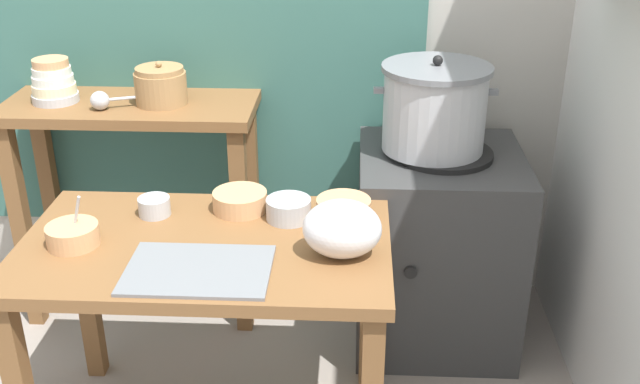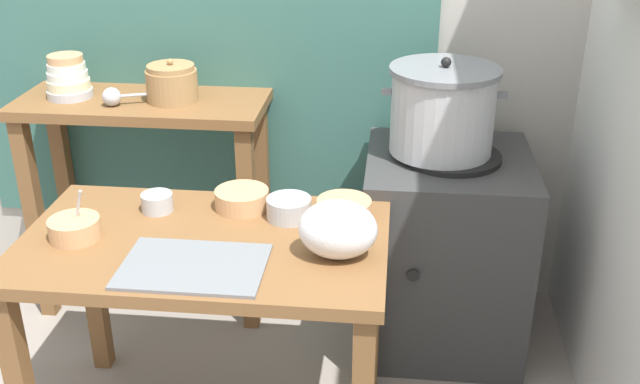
# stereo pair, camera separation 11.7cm
# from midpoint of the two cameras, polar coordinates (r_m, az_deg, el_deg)

# --- Properties ---
(prep_table) EXTENTS (1.10, 0.66, 0.72)m
(prep_table) POSITION_cam_midpoint_polar(r_m,az_deg,el_deg) (2.30, -7.29, -5.98)
(prep_table) COLOR brown
(prep_table) RESTS_ON ground
(back_shelf_table) EXTENTS (0.96, 0.40, 0.90)m
(back_shelf_table) POSITION_cam_midpoint_polar(r_m,az_deg,el_deg) (3.02, -12.07, 2.93)
(back_shelf_table) COLOR brown
(back_shelf_table) RESTS_ON ground
(stove_block) EXTENTS (0.60, 0.61, 0.78)m
(stove_block) POSITION_cam_midpoint_polar(r_m,az_deg,el_deg) (2.90, 10.56, -4.37)
(stove_block) COLOR #383838
(stove_block) RESTS_ON ground
(steamer_pot) EXTENTS (0.44, 0.39, 0.35)m
(steamer_pot) POSITION_cam_midpoint_polar(r_m,az_deg,el_deg) (2.69, 10.60, 6.19)
(steamer_pot) COLOR #B7BABF
(steamer_pot) RESTS_ON stove_block
(clay_pot) EXTENTS (0.19, 0.19, 0.16)m
(clay_pot) POSITION_cam_midpoint_polar(r_m,az_deg,el_deg) (2.89, -10.11, 8.18)
(clay_pot) COLOR #A37A4C
(clay_pot) RESTS_ON back_shelf_table
(bowl_stack_enamel) EXTENTS (0.17, 0.17, 0.17)m
(bowl_stack_enamel) POSITION_cam_midpoint_polar(r_m,az_deg,el_deg) (3.02, -17.65, 8.26)
(bowl_stack_enamel) COLOR #B7BABF
(bowl_stack_enamel) RESTS_ON back_shelf_table
(ladle) EXTENTS (0.26, 0.12, 0.07)m
(ladle) POSITION_cam_midpoint_polar(r_m,az_deg,el_deg) (2.88, -14.31, 7.07)
(ladle) COLOR #B7BABF
(ladle) RESTS_ON back_shelf_table
(serving_tray) EXTENTS (0.40, 0.28, 0.01)m
(serving_tray) POSITION_cam_midpoint_polar(r_m,az_deg,el_deg) (2.10, -8.08, -5.67)
(serving_tray) COLOR slate
(serving_tray) RESTS_ON prep_table
(plastic_bag) EXTENTS (0.22, 0.17, 0.17)m
(plastic_bag) POSITION_cam_midpoint_polar(r_m,az_deg,el_deg) (2.10, 2.97, -2.89)
(plastic_bag) COLOR white
(plastic_bag) RESTS_ON prep_table
(prep_bowl_0) EXTENTS (0.14, 0.14, 0.07)m
(prep_bowl_0) POSITION_cam_midpoint_polar(r_m,az_deg,el_deg) (2.33, -0.95, -1.21)
(prep_bowl_0) COLOR #B7BABF
(prep_bowl_0) RESTS_ON prep_table
(prep_bowl_1) EXTENTS (0.17, 0.17, 0.06)m
(prep_bowl_1) POSITION_cam_midpoint_polar(r_m,az_deg,el_deg) (2.40, -4.61, -0.50)
(prep_bowl_1) COLOR tan
(prep_bowl_1) RESTS_ON prep_table
(prep_bowl_2) EXTENTS (0.15, 0.15, 0.16)m
(prep_bowl_2) POSITION_cam_midpoint_polar(r_m,az_deg,el_deg) (2.31, -16.90, -2.64)
(prep_bowl_2) COLOR tan
(prep_bowl_2) RESTS_ON prep_table
(prep_bowl_3) EXTENTS (0.10, 0.10, 0.06)m
(prep_bowl_3) POSITION_cam_midpoint_polar(r_m,az_deg,el_deg) (2.42, -11.00, -0.74)
(prep_bowl_3) COLOR #B7BABF
(prep_bowl_3) RESTS_ON prep_table
(prep_bowl_4) EXTENTS (0.17, 0.17, 0.06)m
(prep_bowl_4) POSITION_cam_midpoint_polar(r_m,az_deg,el_deg) (2.33, 3.28, -1.28)
(prep_bowl_4) COLOR tan
(prep_bowl_4) RESTS_ON prep_table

